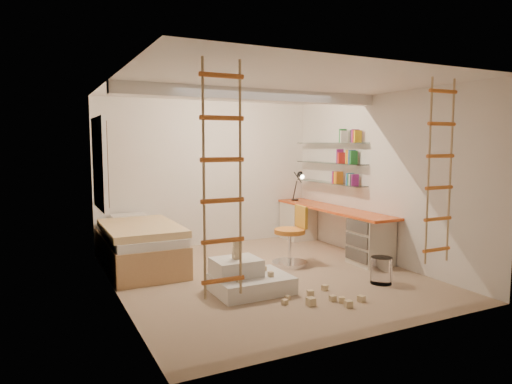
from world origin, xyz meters
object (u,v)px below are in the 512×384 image
desk (331,227)px  play_platform (247,279)px  swivel_chair (291,243)px  bed (139,246)px

desk → play_platform: desk is taller
desk → play_platform: size_ratio=2.98×
swivel_chair → desk: bearing=25.7°
desk → play_platform: bearing=-148.6°
desk → bed: (-3.20, 0.36, -0.07)m
bed → swivel_chair: 2.27m
bed → play_platform: (0.95, -1.73, -0.17)m
bed → play_platform: bearing=-61.2°
desk → swivel_chair: bearing=-154.3°
desk → bed: desk is taller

